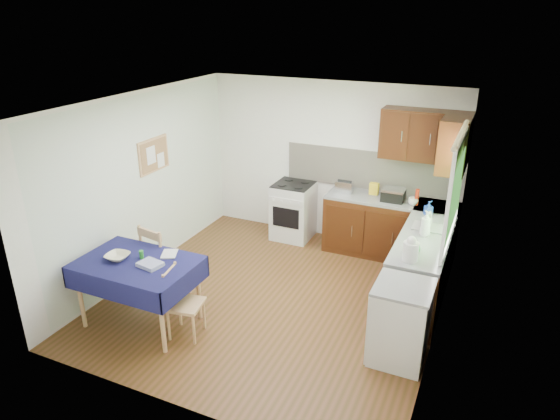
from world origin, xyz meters
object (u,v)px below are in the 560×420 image
at_px(dining_table, 137,270).
at_px(chair_near, 182,300).
at_px(sandwich_press, 393,195).
at_px(kettle, 411,250).
at_px(dish_rack, 429,227).
at_px(toaster, 345,187).
at_px(chair_far, 161,259).

relative_size(dining_table, chair_near, 1.60).
xyz_separation_m(sandwich_press, kettle, (0.57, -1.75, 0.04)).
bearing_deg(dining_table, dish_rack, 56.66).
height_order(chair_near, toaster, toaster).
bearing_deg(dining_table, toaster, 83.01).
relative_size(dining_table, kettle, 4.59).
relative_size(chair_far, toaster, 3.96).
relative_size(chair_far, chair_near, 1.20).
bearing_deg(sandwich_press, kettle, -89.96).
xyz_separation_m(chair_near, kettle, (2.27, 1.13, 0.59)).
bearing_deg(dining_table, kettle, 42.42).
bearing_deg(kettle, chair_near, -153.67).
xyz_separation_m(chair_far, chair_near, (0.71, -0.58, -0.09)).
distance_m(chair_near, dish_rack, 3.17).
bearing_deg(chair_far, chair_near, 151.26).
bearing_deg(kettle, chair_far, -169.68).
height_order(chair_near, dish_rack, dish_rack).
bearing_deg(chair_near, dish_rack, -58.50).
bearing_deg(chair_far, sandwich_press, -125.56).
distance_m(dining_table, chair_far, 0.63).
distance_m(chair_far, dish_rack, 3.41).
relative_size(chair_near, toaster, 3.29).
distance_m(toaster, dish_rack, 1.59).
relative_size(dining_table, toaster, 5.28).
height_order(dining_table, chair_far, chair_far).
relative_size(toaster, dish_rack, 0.65).
bearing_deg(chair_near, sandwich_press, -41.10).
distance_m(toaster, sandwich_press, 0.74).
height_order(dining_table, sandwich_press, sandwich_press).
bearing_deg(toaster, chair_far, -100.58).
distance_m(chair_far, chair_near, 0.92).
height_order(chair_far, dish_rack, dish_rack).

